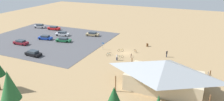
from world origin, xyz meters
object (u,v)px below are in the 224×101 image
car_silver_mid_lot (40,26)px  visitor_by_pavilion (117,57)px  car_blue_near_entry (45,37)px  pine_far_west (114,99)px  bicycle_purple_back_row (182,70)px  car_white_front_row (62,34)px  car_maroon_aisle_side (21,42)px  lot_sign (103,45)px  car_green_far_end (63,40)px  bicycle_yellow_trailside (121,50)px  bicycle_green_yard_left (120,57)px  car_tan_inner_stall (92,34)px  trash_bin (147,45)px  bike_pavilion (164,73)px  visitor_at_bikes (159,64)px  visitor_crossing_yard (167,54)px  bicycle_orange_lone_west (135,51)px  pine_far_east (9,85)px  bicycle_teal_yard_front (109,54)px  car_red_back_corner (54,28)px  car_black_by_curb (33,53)px  bicycle_blue_yard_center (208,74)px  bicycle_red_near_sign (131,55)px

car_silver_mid_lot → visitor_by_pavilion: size_ratio=2.88×
car_blue_near_entry → pine_far_west: bearing=141.9°
bicycle_purple_back_row → car_white_front_row: bearing=-16.9°
pine_far_west → car_blue_near_entry: pine_far_west is taller
car_maroon_aisle_side → lot_sign: bearing=-166.3°
bicycle_purple_back_row → car_green_far_end: 36.86m
bicycle_yellow_trailside → bicycle_green_yard_left: (-1.66, 4.40, -0.01)m
car_tan_inner_stall → trash_bin: bearing=171.5°
trash_bin → car_white_front_row: car_white_front_row is taller
car_silver_mid_lot → bike_pavilion: bearing=153.3°
bike_pavilion → visitor_at_bikes: size_ratio=8.54×
visitor_at_bikes → visitor_crossing_yard: size_ratio=1.03×
car_silver_mid_lot → bicycle_orange_lone_west: bearing=165.9°
car_blue_near_entry → bicycle_purple_back_row: bearing=171.4°
visitor_by_pavilion → pine_far_east: bearing=74.4°
bicycle_orange_lone_west → car_green_far_end: size_ratio=0.26×
lot_sign → bicycle_orange_lone_west: bearing=-170.6°
bicycle_teal_yard_front → car_red_back_corner: bearing=-27.3°
trash_bin → car_green_far_end: size_ratio=0.19×
car_black_by_curb → visitor_crossing_yard: bearing=-157.6°
pine_far_east → car_silver_mid_lot: (32.43, -42.81, -3.80)m
bicycle_green_yard_left → visitor_at_bikes: visitor_at_bikes is taller
bicycle_blue_yard_center → car_maroon_aisle_side: size_ratio=0.37×
bicycle_green_yard_left → car_blue_near_entry: size_ratio=0.32×
bicycle_green_yard_left → car_blue_near_entry: 28.17m
bike_pavilion → car_green_far_end: size_ratio=3.30×
bicycle_teal_yard_front → visitor_by_pavilion: visitor_by_pavilion is taller
bicycle_orange_lone_west → bicycle_red_near_sign: (0.12, 3.31, -0.01)m
bike_pavilion → bicycle_yellow_trailside: bike_pavilion is taller
pine_far_east → bicycle_purple_back_row: size_ratio=4.14×
trash_bin → car_maroon_aisle_side: 37.69m
bicycle_teal_yard_front → bicycle_red_near_sign: size_ratio=0.97×
car_green_far_end → visitor_at_bikes: 31.99m
bicycle_yellow_trailside → visitor_by_pavilion: visitor_by_pavilion is taller
bicycle_purple_back_row → car_blue_near_entry: car_blue_near_entry is taller
bicycle_purple_back_row → visitor_crossing_yard: size_ratio=0.93×
pine_far_west → trash_bin: bearing=-82.9°
bicycle_orange_lone_west → bicycle_green_yard_left: (2.32, 5.27, -0.00)m
pine_far_west → car_white_front_row: bearing=-45.4°
bicycle_red_near_sign → car_blue_near_entry: car_blue_near_entry is taller
bicycle_teal_yard_front → visitor_by_pavilion: 3.75m
car_green_far_end → bicycle_purple_back_row: bearing=169.2°
car_black_by_curb → bike_pavilion: bearing=175.2°
bicycle_blue_yard_center → car_red_back_corner: car_red_back_corner is taller
bicycle_blue_yard_center → car_tan_inner_stall: size_ratio=0.37×
pine_far_west → visitor_by_pavilion: bearing=-68.6°
car_black_by_curb → visitor_by_pavilion: size_ratio=2.77×
bike_pavilion → bicycle_yellow_trailside: 21.00m
bicycle_purple_back_row → bicycle_green_yard_left: bicycle_purple_back_row is taller
visitor_by_pavilion → visitor_crossing_yard: (-10.89, -7.04, 0.11)m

